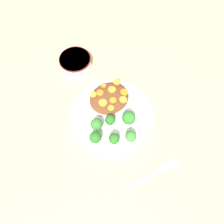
{
  "coord_description": "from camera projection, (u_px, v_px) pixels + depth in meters",
  "views": [
    {
      "loc": [
        -0.17,
        -0.26,
        0.67
      ],
      "look_at": [
        0.0,
        0.0,
        0.03
      ],
      "focal_mm": 35.0,
      "sensor_mm": 36.0,
      "label": 1
    }
  ],
  "objects": [
    {
      "name": "ground_plane",
      "position": [
        112.0,
        116.0,
        0.73
      ],
      "size": [
        4.0,
        4.0,
        0.0
      ],
      "primitive_type": "plane",
      "color": "tan"
    },
    {
      "name": "plate",
      "position": [
        112.0,
        115.0,
        0.72
      ],
      "size": [
        0.27,
        0.27,
        0.02
      ],
      "color": "white",
      "rests_on": "ground_plane"
    },
    {
      "name": "dip_bowl",
      "position": [
        75.0,
        62.0,
        0.8
      ],
      "size": [
        0.11,
        0.11,
        0.04
      ],
      "color": "white",
      "rests_on": "ground_plane"
    },
    {
      "name": "stew_mound",
      "position": [
        109.0,
        98.0,
        0.73
      ],
      "size": [
        0.14,
        0.12,
        0.03
      ],
      "primitive_type": "ellipsoid",
      "color": "brown",
      "rests_on": "plate"
    },
    {
      "name": "broccoli_floret_0",
      "position": [
        132.0,
        136.0,
        0.66
      ],
      "size": [
        0.03,
        0.03,
        0.05
      ],
      "color": "#759E51",
      "rests_on": "plate"
    },
    {
      "name": "broccoli_floret_1",
      "position": [
        110.0,
        120.0,
        0.68
      ],
      "size": [
        0.03,
        0.03,
        0.04
      ],
      "color": "#759E51",
      "rests_on": "plate"
    },
    {
      "name": "broccoli_floret_2",
      "position": [
        129.0,
        118.0,
        0.67
      ],
      "size": [
        0.04,
        0.04,
        0.06
      ],
      "color": "#7FA85B",
      "rests_on": "plate"
    },
    {
      "name": "broccoli_floret_3",
      "position": [
        97.0,
        124.0,
        0.67
      ],
      "size": [
        0.04,
        0.04,
        0.05
      ],
      "color": "#759E51",
      "rests_on": "plate"
    },
    {
      "name": "broccoli_floret_4",
      "position": [
        114.0,
        139.0,
        0.65
      ],
      "size": [
        0.03,
        0.03,
        0.05
      ],
      "color": "#759E51",
      "rests_on": "plate"
    },
    {
      "name": "broccoli_floret_5",
      "position": [
        95.0,
        138.0,
        0.65
      ],
      "size": [
        0.04,
        0.04,
        0.05
      ],
      "color": "#7FA85B",
      "rests_on": "plate"
    },
    {
      "name": "carrot_slice_0",
      "position": [
        101.0,
        92.0,
        0.71
      ],
      "size": [
        0.02,
        0.02,
        0.01
      ],
      "primitive_type": "cylinder",
      "color": "orange",
      "rests_on": "stew_mound"
    },
    {
      "name": "carrot_slice_1",
      "position": [
        103.0,
        103.0,
        0.7
      ],
      "size": [
        0.03,
        0.03,
        0.0
      ],
      "primitive_type": "cylinder",
      "color": "orange",
      "rests_on": "stew_mound"
    },
    {
      "name": "carrot_slice_2",
      "position": [
        124.0,
        92.0,
        0.72
      ],
      "size": [
        0.02,
        0.02,
        0.0
      ],
      "primitive_type": "cylinder",
      "color": "orange",
      "rests_on": "stew_mound"
    },
    {
      "name": "carrot_slice_3",
      "position": [
        113.0,
        100.0,
        0.7
      ],
      "size": [
        0.02,
        0.02,
        0.0
      ],
      "primitive_type": "cylinder",
      "color": "orange",
      "rests_on": "stew_mound"
    },
    {
      "name": "carrot_slice_4",
      "position": [
        112.0,
        90.0,
        0.72
      ],
      "size": [
        0.03,
        0.03,
        0.0
      ],
      "primitive_type": "cylinder",
      "color": "orange",
      "rests_on": "stew_mound"
    },
    {
      "name": "carrot_slice_5",
      "position": [
        93.0,
        94.0,
        0.71
      ],
      "size": [
        0.02,
        0.02,
        0.0
      ],
      "primitive_type": "cylinder",
      "color": "orange",
      "rests_on": "stew_mound"
    },
    {
      "name": "carrot_slice_6",
      "position": [
        117.0,
        82.0,
        0.73
      ],
      "size": [
        0.02,
        0.02,
        0.01
      ],
      "primitive_type": "cylinder",
      "color": "orange",
      "rests_on": "stew_mound"
    },
    {
      "name": "carrot_slice_7",
      "position": [
        112.0,
        108.0,
        0.69
      ],
      "size": [
        0.02,
        0.02,
        0.0
      ],
      "primitive_type": "cylinder",
      "color": "orange",
      "rests_on": "stew_mound"
    },
    {
      "name": "carrot_slice_8",
      "position": [
        104.0,
        86.0,
        0.73
      ],
      "size": [
        0.02,
        0.02,
        0.01
      ],
      "primitive_type": "cylinder",
      "color": "orange",
      "rests_on": "stew_mound"
    },
    {
      "name": "carrot_slice_9",
      "position": [
        123.0,
        100.0,
        0.7
      ],
      "size": [
        0.03,
        0.03,
        0.0
      ],
      "primitive_type": "cylinder",
      "color": "orange",
      "rests_on": "stew_mound"
    },
    {
      "name": "fork",
      "position": [
        158.0,
        170.0,
        0.65
      ],
      "size": [
        0.18,
        0.03,
        0.01
      ],
      "rotation": [
        0.0,
        0.0,
        6.2
      ],
      "color": "silver",
      "rests_on": "ground_plane"
    }
  ]
}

